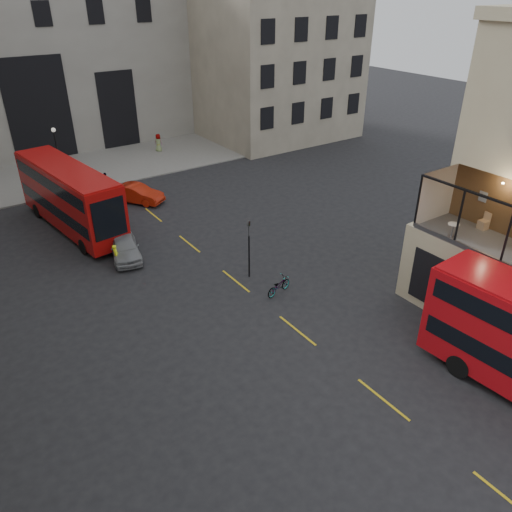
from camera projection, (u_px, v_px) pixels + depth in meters
ground at (413, 381)px, 22.89m from camera, size 140.00×140.00×0.00m
host_frontage at (506, 296)px, 25.04m from camera, size 3.00×11.00×4.50m
gateway at (17, 57)px, 50.41m from camera, size 35.00×10.60×18.00m
building_right at (264, 39)px, 56.61m from camera, size 16.60×18.60×20.00m
pavement_far at (52, 174)px, 47.23m from camera, size 40.00×12.00×0.12m
traffic_light_near at (249, 242)px, 29.86m from camera, size 0.16×0.20×3.80m
street_lamp_b at (60, 162)px, 43.22m from camera, size 0.36×0.36×5.33m
bus_far at (69, 195)px, 35.74m from camera, size 4.25×12.26×4.79m
car_a at (124, 247)px, 32.87m from camera, size 2.79×4.77×1.52m
car_b at (136, 194)px, 41.12m from camera, size 3.91×4.64×1.50m
bicycle at (279, 286)px, 29.14m from camera, size 2.01×1.08×1.00m
cyclist at (116, 256)px, 31.75m from camera, size 0.49×0.64×1.55m
pedestrian_b at (58, 164)px, 47.22m from camera, size 1.12×1.42×1.93m
pedestrian_c at (106, 182)px, 43.41m from camera, size 0.97×0.45×1.62m
pedestrian_d at (158, 143)px, 53.22m from camera, size 1.04×1.12×1.93m
cafe_table_far at (453, 228)px, 25.38m from camera, size 0.59×0.59×0.73m
cafe_chair_d at (483, 224)px, 26.29m from camera, size 0.51×0.51×0.92m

